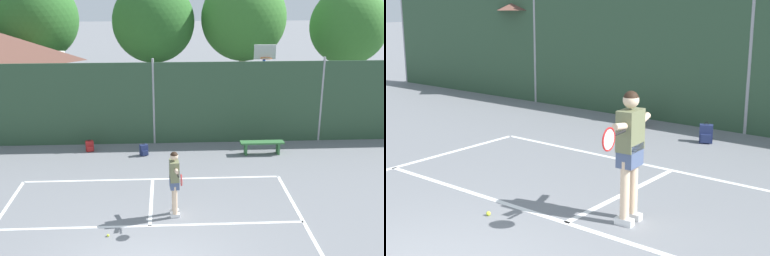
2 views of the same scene
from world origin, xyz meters
TOP-DOWN VIEW (x-y plane):
  - chainlink_fence at (0.00, 9.00)m, footprint 26.09×0.09m
  - clubhouse_building at (-7.42, 12.54)m, footprint 6.31×5.88m
  - tennis_player at (0.67, 3.03)m, footprint 0.33×1.43m
  - tennis_ball at (-1.04, 1.99)m, footprint 0.07×0.07m
  - backpack_red at (-2.40, 8.22)m, footprint 0.32×0.31m
  - backpack_navy at (-0.36, 7.68)m, footprint 0.33×0.33m

SIDE VIEW (x-z plane):
  - tennis_ball at x=-1.04m, z-range 0.00..0.07m
  - backpack_red at x=-2.40m, z-range -0.04..0.42m
  - backpack_navy at x=-0.36m, z-range -0.04..0.42m
  - tennis_player at x=0.67m, z-range 0.18..2.04m
  - chainlink_fence at x=0.00m, z-range -0.07..3.26m
  - clubhouse_building at x=-7.42m, z-range 0.07..4.24m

